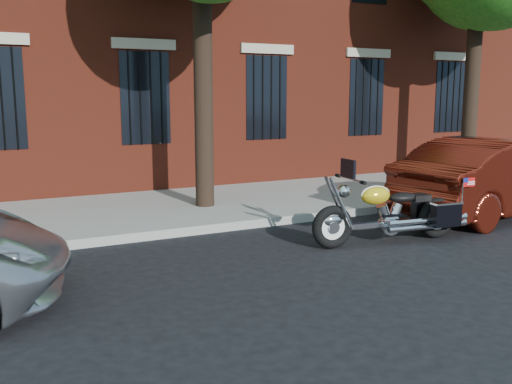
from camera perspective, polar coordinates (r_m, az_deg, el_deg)
name	(u,v)px	position (r m, az deg, el deg)	size (l,w,h in m)	color
ground	(248,252)	(8.41, -0.84, -6.04)	(120.00, 120.00, 0.00)	black
curb	(211,228)	(9.61, -4.48, -3.59)	(40.00, 0.16, 0.15)	gray
sidewalk	(175,208)	(11.33, -8.13, -1.61)	(40.00, 3.60, 0.15)	gray
motorcycle	(394,214)	(9.09, 13.68, -2.18)	(2.60, 0.93, 1.34)	black
car_maroon	(498,177)	(11.64, 23.01, 1.36)	(1.57, 4.51, 1.49)	#53150B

